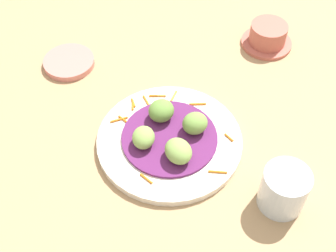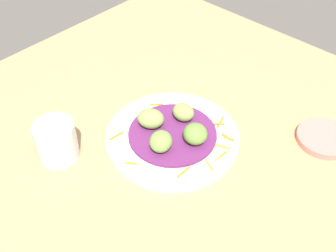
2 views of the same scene
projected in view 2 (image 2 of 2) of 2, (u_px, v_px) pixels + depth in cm
name	position (u px, v px, depth cm)	size (l,w,h in cm)	color
table_surface	(174.00, 161.00, 84.30)	(110.00, 110.00, 2.00)	tan
main_plate	(172.00, 137.00, 86.75)	(27.33, 27.33, 1.49)	silver
cabbage_bed	(172.00, 134.00, 86.04)	(18.02, 18.02, 0.57)	#60235B
carrot_garnish	(195.00, 142.00, 84.51)	(22.10, 23.19, 0.40)	orange
guac_scoop_left	(161.00, 141.00, 81.25)	(4.83, 4.38, 4.01)	#759E47
guac_scoop_center	(195.00, 134.00, 82.85)	(4.76, 5.06, 3.89)	olive
guac_scoop_right	(183.00, 112.00, 87.89)	(4.82, 4.12, 3.41)	#84A851
guac_scoop_back	(151.00, 118.00, 86.22)	(5.53, 4.64, 3.72)	#84A851
side_plate_small	(324.00, 138.00, 86.67)	(11.09, 11.09, 1.37)	tan
water_glass	(56.00, 141.00, 81.42)	(7.89, 7.89, 8.03)	silver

